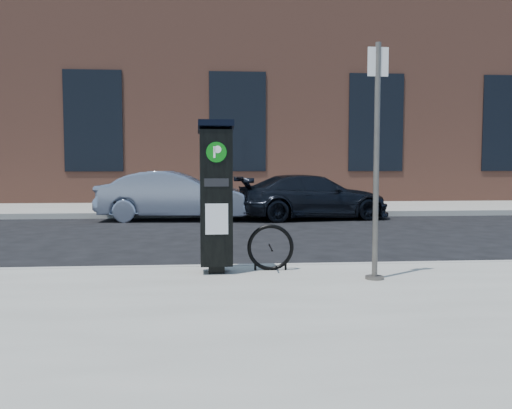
{
  "coord_description": "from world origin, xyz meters",
  "views": [
    {
      "loc": [
        -0.9,
        -7.29,
        1.53
      ],
      "look_at": [
        -0.27,
        0.5,
        0.94
      ],
      "focal_mm": 38.0,
      "sensor_mm": 36.0,
      "label": 1
    }
  ],
  "objects": [
    {
      "name": "curb_far",
      "position": [
        0.0,
        8.02,
        0.07
      ],
      "size": [
        60.0,
        0.12,
        0.16
      ],
      "primitive_type": "cube",
      "color": "#9E9B93",
      "rests_on": "ground"
    },
    {
      "name": "bike_rack",
      "position": [
        -0.16,
        -0.4,
        0.44
      ],
      "size": [
        0.6,
        0.07,
        0.6
      ],
      "rotation": [
        0.0,
        0.0,
        -0.03
      ],
      "color": "black",
      "rests_on": "sidewalk_near"
    },
    {
      "name": "car_silver",
      "position": [
        -1.93,
        7.4,
        0.66
      ],
      "size": [
        4.1,
        1.65,
        1.33
      ],
      "primitive_type": "imported",
      "rotation": [
        0.0,
        0.0,
        1.51
      ],
      "color": "gray",
      "rests_on": "ground"
    },
    {
      "name": "curb_near",
      "position": [
        0.0,
        -0.02,
        0.07
      ],
      "size": [
        60.0,
        0.12,
        0.16
      ],
      "primitive_type": "cube",
      "color": "#9E9B93",
      "rests_on": "ground"
    },
    {
      "name": "ground",
      "position": [
        0.0,
        0.0,
        0.0
      ],
      "size": [
        120.0,
        120.0,
        0.0
      ],
      "primitive_type": "plane",
      "color": "black",
      "rests_on": "ground"
    },
    {
      "name": "building",
      "position": [
        -0.0,
        17.0,
        4.15
      ],
      "size": [
        28.0,
        10.05,
        8.25
      ],
      "color": "brown",
      "rests_on": "ground"
    },
    {
      "name": "sidewalk_far",
      "position": [
        0.0,
        14.0,
        0.07
      ],
      "size": [
        60.0,
        12.0,
        0.15
      ],
      "primitive_type": "cube",
      "color": "gray",
      "rests_on": "ground"
    },
    {
      "name": "sign_pole",
      "position": [
        1.02,
        -1.03,
        1.53
      ],
      "size": [
        0.25,
        0.22,
        2.78
      ],
      "rotation": [
        0.0,
        0.0,
        0.05
      ],
      "color": "#5C5751",
      "rests_on": "sidewalk_near"
    },
    {
      "name": "car_dark",
      "position": [
        1.86,
        7.4,
        0.61
      ],
      "size": [
        4.4,
        2.28,
        1.22
      ],
      "primitive_type": "imported",
      "rotation": [
        0.0,
        0.0,
        1.71
      ],
      "color": "black",
      "rests_on": "ground"
    },
    {
      "name": "parking_kiosk",
      "position": [
        -0.86,
        -0.49,
        1.13
      ],
      "size": [
        0.45,
        0.4,
        1.91
      ],
      "rotation": [
        0.0,
        0.0,
        0.03
      ],
      "color": "black",
      "rests_on": "sidewalk_near"
    }
  ]
}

